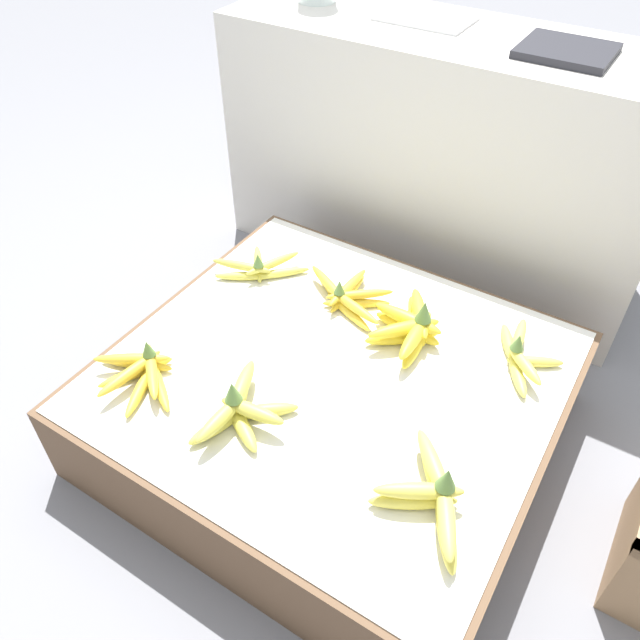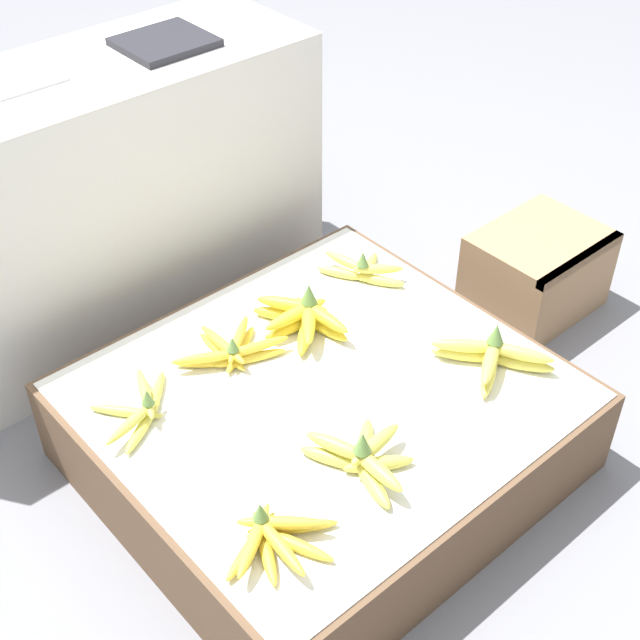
{
  "view_description": "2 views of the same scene",
  "coord_description": "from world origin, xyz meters",
  "px_view_note": "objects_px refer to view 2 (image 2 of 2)",
  "views": [
    {
      "loc": [
        0.47,
        -0.8,
        1.21
      ],
      "look_at": [
        -0.09,
        0.09,
        0.25
      ],
      "focal_mm": 35.0,
      "sensor_mm": 36.0,
      "label": 1
    },
    {
      "loc": [
        -0.9,
        -1.02,
        1.54
      ],
      "look_at": [
        0.01,
        0.02,
        0.4
      ],
      "focal_mm": 50.0,
      "sensor_mm": 36.0,
      "label": 2
    }
  ],
  "objects_px": {
    "banana_bunch_middle_midleft": "(231,351)",
    "foam_tray_white": "(1,80)",
    "banana_bunch_front_left": "(273,537)",
    "banana_bunch_middle_right": "(362,269)",
    "banana_bunch_front_right": "(492,356)",
    "banana_bunch_middle_left": "(141,409)",
    "banana_bunch_middle_midright": "(304,317)",
    "wooden_crate": "(537,271)",
    "banana_bunch_front_midleft": "(362,457)"
  },
  "relations": [
    {
      "from": "banana_bunch_middle_midleft",
      "to": "foam_tray_white",
      "type": "distance_m",
      "value": 0.77
    },
    {
      "from": "banana_bunch_front_left",
      "to": "banana_bunch_middle_right",
      "type": "height_order",
      "value": "banana_bunch_middle_right"
    },
    {
      "from": "banana_bunch_middle_midleft",
      "to": "banana_bunch_middle_right",
      "type": "xyz_separation_m",
      "value": [
        0.42,
        0.03,
        0.0
      ]
    },
    {
      "from": "banana_bunch_front_right",
      "to": "banana_bunch_middle_left",
      "type": "xyz_separation_m",
      "value": [
        -0.65,
        0.37,
        -0.01
      ]
    },
    {
      "from": "banana_bunch_front_left",
      "to": "banana_bunch_front_right",
      "type": "relative_size",
      "value": 1.0
    },
    {
      "from": "banana_bunch_middle_midright",
      "to": "banana_bunch_middle_right",
      "type": "relative_size",
      "value": 1.14
    },
    {
      "from": "banana_bunch_middle_midright",
      "to": "wooden_crate",
      "type": "bearing_deg",
      "value": -10.46
    },
    {
      "from": "wooden_crate",
      "to": "banana_bunch_middle_left",
      "type": "relative_size",
      "value": 1.5
    },
    {
      "from": "foam_tray_white",
      "to": "banana_bunch_middle_midleft",
      "type": "bearing_deg",
      "value": -77.61
    },
    {
      "from": "banana_bunch_middle_midleft",
      "to": "banana_bunch_middle_midright",
      "type": "xyz_separation_m",
      "value": [
        0.19,
        -0.03,
        0.01
      ]
    },
    {
      "from": "banana_bunch_front_left",
      "to": "banana_bunch_front_right",
      "type": "bearing_deg",
      "value": 4.55
    },
    {
      "from": "banana_bunch_front_left",
      "to": "banana_bunch_middle_left",
      "type": "relative_size",
      "value": 1.07
    },
    {
      "from": "banana_bunch_middle_left",
      "to": "banana_bunch_middle_midright",
      "type": "xyz_separation_m",
      "value": [
        0.43,
        -0.01,
        0.01
      ]
    },
    {
      "from": "banana_bunch_middle_midleft",
      "to": "banana_bunch_middle_midright",
      "type": "relative_size",
      "value": 1.04
    },
    {
      "from": "banana_bunch_front_right",
      "to": "banana_bunch_middle_right",
      "type": "height_order",
      "value": "banana_bunch_front_right"
    },
    {
      "from": "banana_bunch_front_left",
      "to": "banana_bunch_middle_left",
      "type": "xyz_separation_m",
      "value": [
        -0.0,
        0.42,
        -0.0
      ]
    },
    {
      "from": "banana_bunch_front_left",
      "to": "banana_bunch_front_midleft",
      "type": "distance_m",
      "value": 0.24
    },
    {
      "from": "banana_bunch_front_right",
      "to": "foam_tray_white",
      "type": "xyz_separation_m",
      "value": [
        -0.54,
        1.0,
        0.45
      ]
    },
    {
      "from": "banana_bunch_front_midleft",
      "to": "banana_bunch_middle_midright",
      "type": "bearing_deg",
      "value": 64.59
    },
    {
      "from": "banana_bunch_front_left",
      "to": "foam_tray_white",
      "type": "xyz_separation_m",
      "value": [
        0.11,
        1.05,
        0.46
      ]
    },
    {
      "from": "banana_bunch_front_right",
      "to": "foam_tray_white",
      "type": "relative_size",
      "value": 0.98
    },
    {
      "from": "banana_bunch_front_midleft",
      "to": "banana_bunch_middle_midleft",
      "type": "height_order",
      "value": "banana_bunch_front_midleft"
    },
    {
      "from": "banana_bunch_front_left",
      "to": "banana_bunch_middle_right",
      "type": "xyz_separation_m",
      "value": [
        0.66,
        0.47,
        0.0
      ]
    },
    {
      "from": "banana_bunch_front_midleft",
      "to": "banana_bunch_middle_midright",
      "type": "relative_size",
      "value": 0.95
    },
    {
      "from": "foam_tray_white",
      "to": "banana_bunch_front_midleft",
      "type": "bearing_deg",
      "value": -82.58
    },
    {
      "from": "banana_bunch_middle_right",
      "to": "foam_tray_white",
      "type": "relative_size",
      "value": 0.87
    },
    {
      "from": "banana_bunch_middle_midleft",
      "to": "foam_tray_white",
      "type": "height_order",
      "value": "foam_tray_white"
    },
    {
      "from": "banana_bunch_front_right",
      "to": "banana_bunch_front_midleft",
      "type": "bearing_deg",
      "value": -176.65
    },
    {
      "from": "wooden_crate",
      "to": "banana_bunch_front_midleft",
      "type": "relative_size",
      "value": 1.45
    },
    {
      "from": "banana_bunch_front_left",
      "to": "banana_bunch_middle_midright",
      "type": "relative_size",
      "value": 0.98
    },
    {
      "from": "banana_bunch_front_midleft",
      "to": "foam_tray_white",
      "type": "bearing_deg",
      "value": 97.42
    },
    {
      "from": "banana_bunch_middle_midright",
      "to": "banana_bunch_middle_midleft",
      "type": "bearing_deg",
      "value": 171.89
    },
    {
      "from": "banana_bunch_middle_midright",
      "to": "foam_tray_white",
      "type": "bearing_deg",
      "value": 116.76
    },
    {
      "from": "banana_bunch_front_midleft",
      "to": "banana_bunch_front_right",
      "type": "distance_m",
      "value": 0.41
    },
    {
      "from": "banana_bunch_front_right",
      "to": "banana_bunch_middle_midleft",
      "type": "distance_m",
      "value": 0.57
    },
    {
      "from": "banana_bunch_front_midleft",
      "to": "banana_bunch_middle_right",
      "type": "bearing_deg",
      "value": 46.65
    },
    {
      "from": "banana_bunch_front_right",
      "to": "banana_bunch_middle_midright",
      "type": "bearing_deg",
      "value": 120.84
    },
    {
      "from": "banana_bunch_middle_left",
      "to": "banana_bunch_front_left",
      "type": "bearing_deg",
      "value": -89.67
    },
    {
      "from": "banana_bunch_front_left",
      "to": "banana_bunch_front_right",
      "type": "height_order",
      "value": "banana_bunch_front_right"
    },
    {
      "from": "banana_bunch_middle_midright",
      "to": "banana_bunch_front_right",
      "type": "bearing_deg",
      "value": -59.16
    },
    {
      "from": "wooden_crate",
      "to": "banana_bunch_middle_midleft",
      "type": "xyz_separation_m",
      "value": [
        -0.9,
        0.16,
        0.13
      ]
    },
    {
      "from": "banana_bunch_front_right",
      "to": "banana_bunch_middle_midright",
      "type": "height_order",
      "value": "banana_bunch_middle_midright"
    },
    {
      "from": "wooden_crate",
      "to": "banana_bunch_front_midleft",
      "type": "bearing_deg",
      "value": -163.79
    },
    {
      "from": "banana_bunch_middle_right",
      "to": "foam_tray_white",
      "type": "bearing_deg",
      "value": 133.8
    },
    {
      "from": "banana_bunch_middle_left",
      "to": "banana_bunch_middle_right",
      "type": "relative_size",
      "value": 1.05
    },
    {
      "from": "banana_bunch_front_midleft",
      "to": "foam_tray_white",
      "type": "xyz_separation_m",
      "value": [
        -0.13,
        1.02,
        0.45
      ]
    },
    {
      "from": "banana_bunch_middle_midleft",
      "to": "banana_bunch_middle_right",
      "type": "relative_size",
      "value": 1.18
    },
    {
      "from": "banana_bunch_front_right",
      "to": "banana_bunch_middle_left",
      "type": "bearing_deg",
      "value": 150.1
    },
    {
      "from": "banana_bunch_front_midleft",
      "to": "foam_tray_white",
      "type": "distance_m",
      "value": 1.13
    },
    {
      "from": "banana_bunch_front_left",
      "to": "wooden_crate",
      "type": "bearing_deg",
      "value": 14.22
    }
  ]
}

